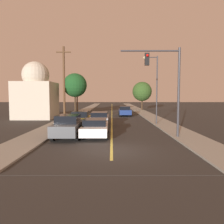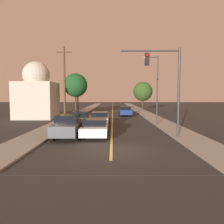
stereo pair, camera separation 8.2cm
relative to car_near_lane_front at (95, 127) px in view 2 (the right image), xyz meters
name	(u,v)px [view 2 (the right image)]	position (x,y,z in m)	size (l,w,h in m)	color
ground_plane	(111,151)	(1.30, -4.56, -0.73)	(200.00, 200.00, 0.00)	#2D2B28
road_surface	(113,110)	(1.30, 31.44, -0.72)	(9.28, 80.00, 0.01)	#2D2B28
sidewalk_left	(86,110)	(-4.59, 31.44, -0.67)	(2.50, 80.00, 0.12)	gray
sidewalk_right	(139,110)	(7.19, 31.44, -0.67)	(2.50, 80.00, 0.12)	gray
car_near_lane_front	(95,127)	(0.00, 0.00, 0.00)	(2.09, 4.81, 1.41)	white
car_near_lane_second	(100,118)	(0.00, 6.01, 0.08)	(2.01, 5.01, 1.51)	#A5A8B2
car_outer_lane_front	(69,126)	(-2.04, -0.31, 0.17)	(1.97, 5.03, 1.75)	#474C51
car_outer_lane_second	(81,119)	(-2.04, 5.97, 0.07)	(1.97, 4.16, 1.57)	gold
car_far_oncoming	(125,111)	(3.39, 17.87, 0.07)	(1.96, 4.56, 1.56)	navy
traffic_signal_mast	(166,77)	(5.39, -0.68, 3.86)	(4.47, 0.42, 6.67)	#333338
streetlamp_right	(154,81)	(5.95, 7.08, 4.12)	(1.60, 0.36, 7.45)	#333338
utility_pole_left	(64,84)	(-3.94, 6.95, 3.77)	(1.60, 0.24, 8.44)	#513823
tree_left_near	(76,85)	(-4.36, 16.57, 4.10)	(3.64, 3.64, 6.55)	#3D2B1C
tree_left_far	(78,87)	(-5.57, 26.11, 4.19)	(3.43, 3.43, 6.53)	#4C3823
tree_right_near	(143,92)	(7.98, 31.25, 3.44)	(4.25, 4.25, 6.19)	#3D2B1C
domed_building_left	(37,94)	(-9.49, 13.96, 2.81)	(5.29, 5.29, 8.04)	#BCB29E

